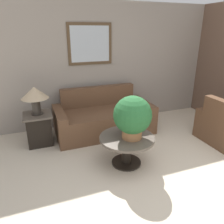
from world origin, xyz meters
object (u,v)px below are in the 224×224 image
Objects in this scene: table_lamp at (35,95)px; couch_main at (104,118)px; side_table at (39,129)px; potted_plant_on_table at (132,116)px; coffee_table at (127,144)px.

couch_main is at bearing 3.10° from table_lamp.
table_lamp is at bearing 0.00° from side_table.
potted_plant_on_table reaches higher than couch_main.
potted_plant_on_table is at bearing -43.24° from table_lamp.
side_table is at bearing 136.52° from coffee_table.
side_table is 1.16× the size of table_lamp.
side_table is at bearing 136.76° from potted_plant_on_table.
potted_plant_on_table is at bearing -43.24° from side_table.
table_lamp is at bearing 136.76° from potted_plant_on_table.
coffee_table is 1.69× the size of table_lamp.
coffee_table is 1.73m from side_table.
couch_main reaches higher than side_table.
side_table is 1.88m from potted_plant_on_table.
coffee_table is at bearing -43.48° from side_table.
coffee_table is 0.49m from potted_plant_on_table.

